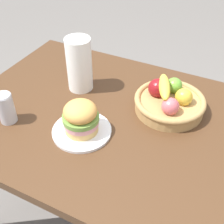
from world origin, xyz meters
name	(u,v)px	position (x,y,z in m)	size (l,w,h in m)	color
ground_plane	(124,221)	(0.00, 0.00, 0.00)	(8.00, 8.00, 0.00)	slate
dining_table	(128,140)	(0.00, 0.00, 0.65)	(1.40, 0.90, 0.75)	#4C301C
plate	(82,131)	(-0.14, -0.13, 0.76)	(0.23, 0.23, 0.01)	white
sandwich	(81,117)	(-0.14, -0.13, 0.82)	(0.14, 0.14, 0.13)	#DBAD60
soda_can	(6,108)	(-0.43, -0.20, 0.81)	(0.07, 0.07, 0.13)	silver
fruit_basket	(169,101)	(0.12, 0.14, 0.80)	(0.29, 0.29, 0.14)	tan
paper_towel_roll	(79,64)	(-0.29, 0.12, 0.87)	(0.11, 0.11, 0.24)	white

